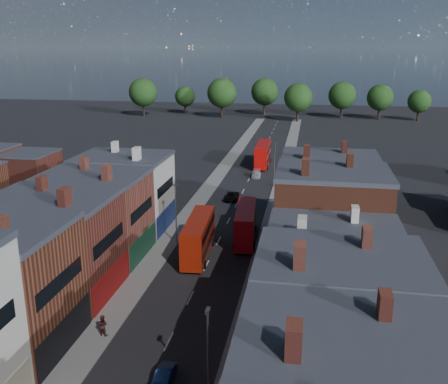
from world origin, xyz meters
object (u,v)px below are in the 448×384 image
at_px(car_1, 163,377).
at_px(ped_3, 269,280).
at_px(bus_2, 263,154).
at_px(bus_0, 198,236).
at_px(bus_1, 246,223).
at_px(car_3, 256,174).
at_px(car_2, 232,196).
at_px(ped_1, 103,325).

distance_m(car_1, ped_3, 18.23).
bearing_deg(bus_2, bus_0, -93.79).
xyz_separation_m(bus_1, car_3, (-2.30, 33.83, -1.84)).
relative_size(bus_0, car_1, 3.18).
height_order(car_1, car_2, car_2).
bearing_deg(car_3, ped_1, -99.36).
bearing_deg(ped_1, ped_3, -133.74).
relative_size(bus_1, car_3, 2.50).
height_order(car_1, ped_3, ped_3).
relative_size(bus_0, car_3, 2.62).
bearing_deg(car_1, bus_1, 86.29).
height_order(bus_1, car_3, bus_1).
height_order(bus_2, ped_1, bus_2).
bearing_deg(car_3, ped_3, -84.53).
distance_m(ped_1, ped_3, 17.93).
relative_size(bus_0, car_2, 2.47).
relative_size(car_3, ped_3, 2.35).
height_order(ped_1, ped_3, ped_1).
xyz_separation_m(car_1, car_3, (0.00, 64.10, 0.04)).
relative_size(car_1, ped_1, 1.83).
relative_size(car_2, car_3, 1.06).
bearing_deg(bus_1, ped_3, -76.94).
bearing_deg(car_1, bus_2, 90.40).
distance_m(car_3, ped_3, 47.52).
relative_size(bus_1, bus_2, 0.93).
xyz_separation_m(bus_0, car_1, (2.70, -24.19, -2.01)).
height_order(bus_1, bus_2, bus_2).
relative_size(bus_2, ped_3, 6.26).
xyz_separation_m(bus_2, car_3, (-0.30, -9.93, -2.05)).
xyz_separation_m(bus_2, car_1, (-0.30, -74.03, -2.09)).
distance_m(bus_2, ped_3, 57.36).
distance_m(bus_1, ped_3, 13.97).
xyz_separation_m(bus_0, bus_1, (5.00, 6.08, -0.13)).
distance_m(bus_0, ped_1, 19.35).
bearing_deg(bus_2, ped_1, -96.56).
height_order(bus_0, bus_2, bus_2).
xyz_separation_m(bus_0, ped_1, (-4.47, -18.77, -1.51)).
bearing_deg(bus_1, bus_0, -133.96).
relative_size(car_3, ped_1, 2.22).
distance_m(car_1, car_2, 48.10).
bearing_deg(bus_0, car_2, 85.97).
distance_m(car_3, ped_1, 59.11).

